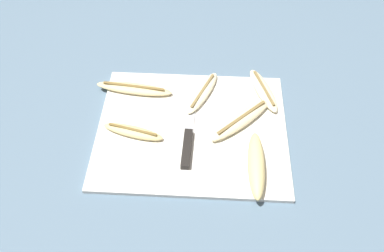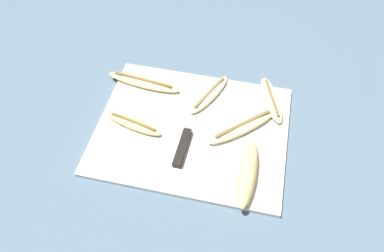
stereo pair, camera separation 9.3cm
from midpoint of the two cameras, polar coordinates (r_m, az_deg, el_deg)
ground_plane at (r=0.95m, az=-2.80°, el=-0.98°), size 4.00×4.00×0.00m
cutting_board at (r=0.95m, az=-2.82°, el=-0.77°), size 0.47×0.37×0.01m
knife at (r=0.91m, az=-3.61°, el=-2.60°), size 0.03×0.24×0.02m
banana_spotted_left at (r=0.94m, az=-11.79°, el=-1.04°), size 0.16×0.07×0.02m
banana_cream_curved at (r=0.95m, az=4.75°, el=0.78°), size 0.18×0.17×0.02m
banana_bright_far at (r=1.00m, az=-1.05°, el=4.95°), size 0.10×0.16×0.02m
banana_golden_short at (r=0.86m, az=6.74°, el=-6.12°), size 0.04×0.18×0.04m
banana_pale_long at (r=1.02m, az=8.27°, el=5.26°), size 0.09×0.16×0.02m
banana_mellow_near at (r=1.03m, az=-11.39°, el=5.46°), size 0.21×0.06×0.02m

